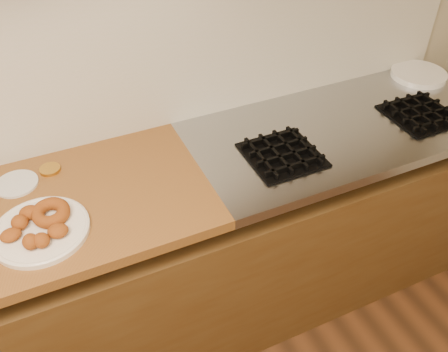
# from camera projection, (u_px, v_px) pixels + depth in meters

# --- Properties ---
(wall_back) EXTENTS (4.00, 0.02, 2.70)m
(wall_back) POSITION_uv_depth(u_px,v_px,m) (4.00, 35.00, 1.46)
(wall_back) COLOR #B7AB8F
(wall_back) RESTS_ON ground
(base_cabinet) EXTENTS (3.60, 0.60, 0.77)m
(base_cabinet) POSITION_uv_depth(u_px,v_px,m) (85.00, 299.00, 1.86)
(base_cabinet) COLOR #52391B
(base_cabinet) RESTS_ON floor
(stovetop) EXTENTS (1.30, 0.62, 0.04)m
(stovetop) POSITION_uv_depth(u_px,v_px,m) (347.00, 126.00, 1.91)
(stovetop) COLOR #9EA0A5
(stovetop) RESTS_ON base_cabinet
(backsplash) EXTENTS (3.60, 0.02, 0.60)m
(backsplash) POSITION_uv_depth(u_px,v_px,m) (18.00, 81.00, 1.55)
(backsplash) COLOR beige
(backsplash) RESTS_ON wall_back
(burner_grates) EXTENTS (0.91, 0.26, 0.03)m
(burner_grates) POSITION_uv_depth(u_px,v_px,m) (356.00, 132.00, 1.83)
(burner_grates) COLOR black
(burner_grates) RESTS_ON stovetop
(donut_plate) EXTENTS (0.29, 0.29, 0.02)m
(donut_plate) POSITION_uv_depth(u_px,v_px,m) (41.00, 231.00, 1.43)
(donut_plate) COLOR white
(donut_plate) RESTS_ON butcher_block
(ring_donut) EXTENTS (0.13, 0.13, 0.05)m
(ring_donut) POSITION_uv_depth(u_px,v_px,m) (51.00, 213.00, 1.45)
(ring_donut) COLOR brown
(ring_donut) RESTS_ON donut_plate
(fried_dough_chunks) EXTENTS (0.20, 0.19, 0.05)m
(fried_dough_chunks) POSITION_uv_depth(u_px,v_px,m) (32.00, 229.00, 1.40)
(fried_dough_chunks) COLOR brown
(fried_dough_chunks) RESTS_ON donut_plate
(tub_lid) EXTENTS (0.17, 0.17, 0.01)m
(tub_lid) POSITION_uv_depth(u_px,v_px,m) (16.00, 184.00, 1.60)
(tub_lid) COLOR silver
(tub_lid) RESTS_ON butcher_block
(brass_jar_lid) EXTENTS (0.08, 0.08, 0.01)m
(brass_jar_lid) POSITION_uv_depth(u_px,v_px,m) (50.00, 169.00, 1.66)
(brass_jar_lid) COLOR #BC8A30
(brass_jar_lid) RESTS_ON butcher_block
(plate_stack) EXTENTS (0.25, 0.25, 0.02)m
(plate_stack) POSITION_uv_depth(u_px,v_px,m) (419.00, 74.00, 2.18)
(plate_stack) COLOR white
(plate_stack) RESTS_ON stovetop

